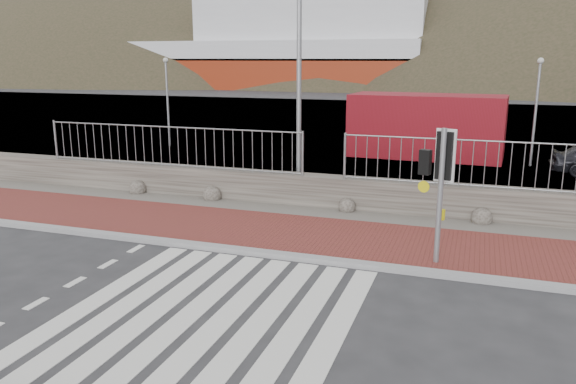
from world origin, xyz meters
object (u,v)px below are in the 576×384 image
(ferry, at_px, (268,49))
(shipping_container, at_px, (426,126))
(streetlight, at_px, (304,42))
(traffic_signal_far, at_px, (440,168))

(ferry, distance_m, shipping_container, 57.75)
(ferry, distance_m, streetlight, 64.37)
(ferry, relative_size, streetlight, 6.20)
(traffic_signal_far, height_order, streetlight, streetlight)
(streetlight, distance_m, shipping_container, 9.66)
(ferry, distance_m, traffic_signal_far, 70.19)
(traffic_signal_far, bearing_deg, shipping_container, -66.94)
(shipping_container, bearing_deg, ferry, 121.14)
(traffic_signal_far, xyz_separation_m, streetlight, (-4.20, 4.48, 2.51))
(ferry, bearing_deg, traffic_signal_far, -66.49)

